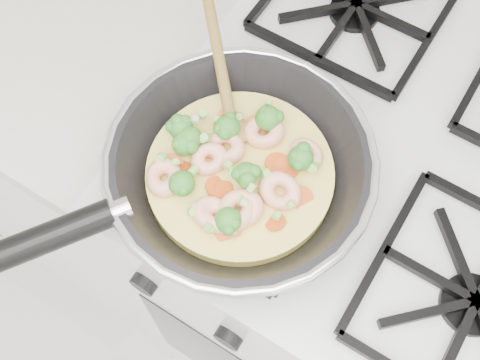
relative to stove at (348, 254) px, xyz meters
The scene contains 3 objects.
stove is the anchor object (origin of this frame).
counter_left 0.80m from the stove, behind, with size 1.00×0.60×0.90m.
skillet 0.55m from the stove, 130.35° to the right, with size 0.36×0.51×0.09m.
Camera 1 is at (0.02, 1.28, 1.56)m, focal length 45.09 mm.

